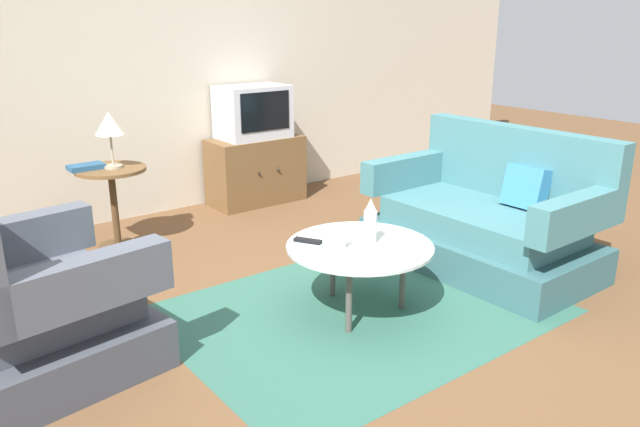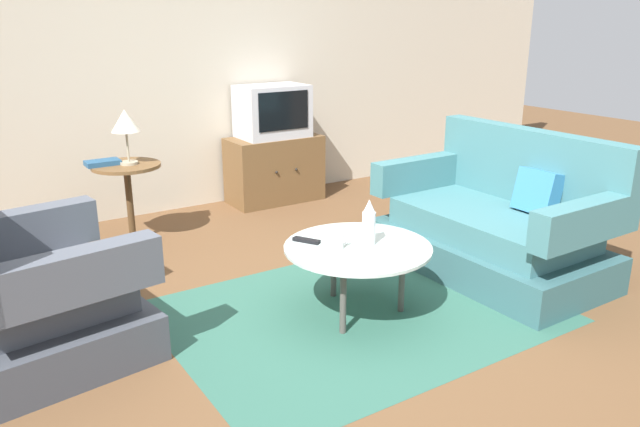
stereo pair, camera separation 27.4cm
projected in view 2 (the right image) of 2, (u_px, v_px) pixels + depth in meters
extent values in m
plane|color=brown|center=(341.00, 319.00, 3.52)|extent=(16.00, 16.00, 0.00)
cube|color=#BCB29E|center=(166.00, 52.00, 5.18)|extent=(9.00, 0.12, 2.70)
cube|color=#2D5B4C|center=(357.00, 312.00, 3.60)|extent=(2.13, 1.64, 0.00)
cube|color=#3E424B|center=(50.00, 331.00, 3.14)|extent=(0.97, 1.04, 0.24)
cube|color=#4C515B|center=(44.00, 293.00, 3.07)|extent=(0.80, 0.74, 0.18)
cube|color=#4C515B|center=(67.00, 279.00, 2.73)|extent=(0.87, 0.26, 0.24)
cube|color=#4C515B|center=(14.00, 233.00, 3.30)|extent=(0.87, 0.26, 0.24)
cube|color=#325C60|center=(488.00, 253.00, 4.16)|extent=(0.87, 1.51, 0.24)
cube|color=#3D7075|center=(491.00, 224.00, 4.10)|extent=(0.73, 1.23, 0.18)
cube|color=#3D7075|center=(531.00, 167.00, 4.18)|extent=(0.16, 1.50, 0.50)
cube|color=#3D7075|center=(422.00, 173.00, 4.58)|extent=(0.85, 0.15, 0.23)
cube|color=#3D7075|center=(587.00, 221.00, 3.50)|extent=(0.85, 0.15, 0.23)
cube|color=teal|center=(538.00, 192.00, 4.00)|extent=(0.18, 0.28, 0.30)
cylinder|color=#B2C6C1|center=(358.00, 247.00, 3.48)|extent=(0.83, 0.83, 0.02)
cylinder|color=#4C4742|center=(334.00, 266.00, 3.75)|extent=(0.04, 0.04, 0.39)
cylinder|color=#4C4742|center=(343.00, 300.00, 3.31)|extent=(0.04, 0.04, 0.39)
cylinder|color=#4C4742|center=(402.00, 280.00, 3.56)|extent=(0.04, 0.04, 0.39)
cylinder|color=brown|center=(126.00, 166.00, 4.55)|extent=(0.50, 0.50, 0.02)
cylinder|color=#47311C|center=(130.00, 205.00, 4.64)|extent=(0.05, 0.05, 0.58)
cylinder|color=#47311C|center=(133.00, 240.00, 4.73)|extent=(0.27, 0.27, 0.02)
cube|color=brown|center=(275.00, 169.00, 5.69)|extent=(0.84, 0.42, 0.60)
sphere|color=black|center=(277.00, 172.00, 5.45)|extent=(0.02, 0.02, 0.02)
sphere|color=black|center=(296.00, 169.00, 5.55)|extent=(0.02, 0.02, 0.02)
cube|color=#B7B7BC|center=(272.00, 111.00, 5.54)|extent=(0.61, 0.41, 0.46)
cube|color=black|center=(284.00, 111.00, 5.37)|extent=(0.49, 0.01, 0.33)
cylinder|color=#9E937A|center=(129.00, 163.00, 4.54)|extent=(0.13, 0.13, 0.02)
cylinder|color=#9E937A|center=(128.00, 147.00, 4.50)|extent=(0.02, 0.02, 0.22)
cone|color=beige|center=(125.00, 121.00, 4.45)|extent=(0.20, 0.20, 0.16)
cylinder|color=white|center=(369.00, 228.00, 3.48)|extent=(0.08, 0.08, 0.19)
cone|color=white|center=(369.00, 206.00, 3.44)|extent=(0.07, 0.07, 0.07)
cylinder|color=white|center=(336.00, 242.00, 3.42)|extent=(0.07, 0.07, 0.08)
torus|color=white|center=(344.00, 240.00, 3.45)|extent=(0.06, 0.01, 0.06)
cube|color=black|center=(306.00, 240.00, 3.53)|extent=(0.12, 0.16, 0.02)
cube|color=#B2B2B7|center=(378.00, 253.00, 3.34)|extent=(0.15, 0.11, 0.02)
cube|color=navy|center=(103.00, 163.00, 4.51)|extent=(0.24, 0.14, 0.04)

